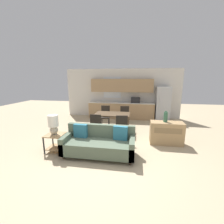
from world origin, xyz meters
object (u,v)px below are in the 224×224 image
vase (166,117)px  dining_chair_near_right (122,127)px  table_lamp (53,124)px  dining_table (112,115)px  dining_chair_far_left (105,115)px  dining_chair_far_right (125,116)px  credenza (166,133)px  refrigerator (163,104)px  dining_chair_near_left (97,125)px  couch (99,143)px  side_table (55,140)px

vase → dining_chair_near_right: size_ratio=0.39×
vase → table_lamp: bearing=-161.0°
dining_table → table_lamp: size_ratio=2.36×
dining_chair_far_left → dining_chair_far_right: bearing=-6.5°
credenza → dining_chair_far_left: (-2.42, 1.63, 0.13)m
refrigerator → dining_chair_near_left: (-2.76, -3.06, -0.37)m
credenza → dining_chair_near_left: 2.42m
couch → credenza: size_ratio=1.90×
side_table → dining_chair_near_left: dining_chair_near_left is taller
credenza → dining_chair_far_right: size_ratio=1.13×
table_lamp → dining_chair_far_right: (1.86, 2.75, -0.36)m
table_lamp → dining_chair_near_right: table_lamp is taller
vase → dining_chair_far_right: vase is taller
table_lamp → dining_chair_near_left: size_ratio=0.63×
credenza → dining_chair_far_right: bearing=133.2°
dining_table → side_table: dining_table is taller
dining_chair_near_left → table_lamp: bearing=50.6°
table_lamp → dining_chair_far_left: table_lamp is taller
couch → dining_chair_far_left: dining_chair_far_left is taller
dining_chair_near_left → dining_chair_near_right: bearing=-179.7°
vase → dining_chair_far_right: (-1.47, 1.60, -0.42)m
refrigerator → couch: refrigerator is taller
vase → dining_chair_far_right: 2.21m
dining_chair_far_left → side_table: bearing=-115.6°
dining_chair_far_right → vase: bearing=-52.9°
dining_chair_near_left → vase: bearing=179.8°
table_lamp → vase: bearing=19.0°
refrigerator → dining_chair_far_left: refrigerator is taller
dining_chair_near_right → dining_chair_far_left: size_ratio=1.00×
credenza → dining_chair_near_left: dining_chair_near_left is taller
couch → side_table: 1.35m
table_lamp → dining_chair_near_left: table_lamp is taller
refrigerator → dining_chair_near_right: bearing=-121.2°
refrigerator → table_lamp: bearing=-131.4°
dining_chair_far_left → vase: bearing=-40.3°
refrigerator → credenza: (-0.34, -3.11, -0.50)m
dining_chair_far_right → dining_chair_far_left: size_ratio=1.00×
side_table → credenza: credenza is taller
credenza → dining_chair_near_left: (-2.41, 0.05, 0.13)m
vase → dining_chair_near_right: 1.51m
dining_chair_near_left → side_table: bearing=49.9°
couch → dining_chair_near_left: 1.22m
couch → table_lamp: (-1.35, -0.03, 0.52)m
couch → table_lamp: table_lamp is taller
dining_chair_near_right → dining_chair_near_left: size_ratio=1.00×
vase → dining_chair_far_right: size_ratio=0.39×
credenza → couch: bearing=-151.6°
dining_table → credenza: size_ratio=1.32×
table_lamp → side_table: bearing=87.3°
refrigerator → dining_chair_near_right: 3.60m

